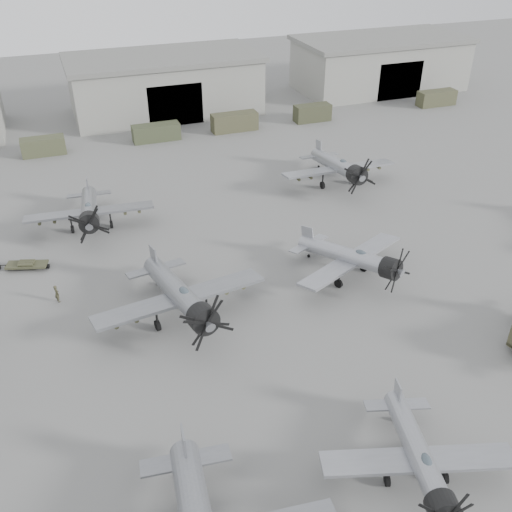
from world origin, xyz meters
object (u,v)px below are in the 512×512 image
at_px(tug_trailer, 2,265).
at_px(aircraft_far_1, 340,167).
at_px(aircraft_mid_2, 355,258).
at_px(aircraft_mid_1, 182,297).
at_px(aircraft_far_0, 89,210).
at_px(aircraft_near_1, 421,461).
at_px(ground_crew, 57,294).

bearing_deg(tug_trailer, aircraft_far_1, 25.28).
relative_size(aircraft_mid_2, aircraft_far_1, 0.88).
height_order(aircraft_mid_1, aircraft_far_0, aircraft_mid_1).
height_order(aircraft_near_1, aircraft_far_1, aircraft_far_1).
bearing_deg(tug_trailer, aircraft_mid_1, -26.87).
bearing_deg(aircraft_mid_1, aircraft_far_0, 97.80).
height_order(aircraft_mid_1, aircraft_far_1, aircraft_mid_1).
distance_m(aircraft_far_1, tug_trailer, 37.32).
bearing_deg(aircraft_far_0, tug_trailer, -147.55).
relative_size(aircraft_far_0, aircraft_far_1, 0.95).
height_order(aircraft_mid_2, aircraft_far_0, aircraft_far_0).
relative_size(aircraft_mid_2, tug_trailer, 1.86).
height_order(aircraft_mid_1, ground_crew, aircraft_mid_1).
xyz_separation_m(aircraft_mid_1, aircraft_far_0, (-5.09, 17.65, -0.22)).
distance_m(aircraft_near_1, ground_crew, 31.30).
relative_size(aircraft_far_1, tug_trailer, 2.11).
relative_size(aircraft_mid_1, tug_trailer, 2.21).
relative_size(aircraft_mid_1, aircraft_far_0, 1.10).
xyz_separation_m(aircraft_near_1, tug_trailer, (-22.61, 32.29, -1.57)).
xyz_separation_m(aircraft_near_1, aircraft_far_0, (-14.07, 36.75, 0.28)).
bearing_deg(aircraft_mid_1, aircraft_mid_2, -5.51).
distance_m(aircraft_mid_1, aircraft_mid_2, 15.57).
bearing_deg(aircraft_far_0, aircraft_mid_1, -69.05).
height_order(aircraft_mid_2, ground_crew, aircraft_mid_2).
bearing_deg(aircraft_near_1, ground_crew, 142.48).
xyz_separation_m(aircraft_mid_1, ground_crew, (-9.19, 6.37, -1.74)).
relative_size(aircraft_near_1, ground_crew, 7.01).
bearing_deg(aircraft_far_0, aircraft_mid_2, -34.44).
xyz_separation_m(aircraft_mid_1, tug_trailer, (-13.63, 13.19, -2.06)).
bearing_deg(ground_crew, aircraft_mid_2, -126.18).
relative_size(aircraft_far_1, ground_crew, 8.37).
bearing_deg(ground_crew, aircraft_far_1, -93.01).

